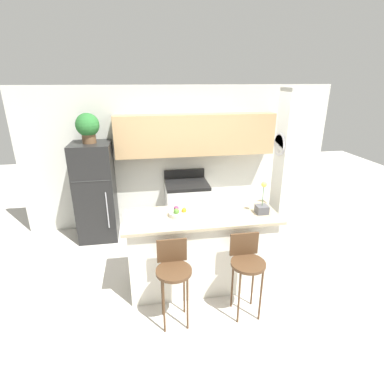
{
  "coord_description": "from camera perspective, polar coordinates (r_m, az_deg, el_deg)",
  "views": [
    {
      "loc": [
        -0.68,
        -3.35,
        2.65
      ],
      "look_at": [
        0.0,
        0.69,
        1.09
      ],
      "focal_mm": 28.0,
      "sensor_mm": 36.0,
      "label": 1
    }
  ],
  "objects": [
    {
      "name": "ground_plane",
      "position": [
        4.32,
        1.58,
        -16.99
      ],
      "size": [
        14.0,
        14.0,
        0.0
      ],
      "primitive_type": "plane",
      "color": "beige"
    },
    {
      "name": "wall_back",
      "position": [
        5.45,
        -1.03,
        8.34
      ],
      "size": [
        5.6,
        0.38,
        2.55
      ],
      "color": "silver",
      "rests_on": "ground_plane"
    },
    {
      "name": "pillar_right",
      "position": [
        4.3,
        17.85,
        1.22
      ],
      "size": [
        0.38,
        0.32,
        2.55
      ],
      "color": "silver",
      "rests_on": "ground_plane"
    },
    {
      "name": "counter_bar",
      "position": [
        4.02,
        1.66,
        -11.08
      ],
      "size": [
        1.95,
        0.73,
        1.04
      ],
      "color": "silver",
      "rests_on": "ground_plane"
    },
    {
      "name": "refrigerator",
      "position": [
        5.35,
        -17.88,
        0.01
      ],
      "size": [
        0.64,
        0.67,
        1.68
      ],
      "color": "black",
      "rests_on": "ground_plane"
    },
    {
      "name": "stove_range",
      "position": [
        5.49,
        -0.98,
        -2.68
      ],
      "size": [
        0.75,
        0.66,
        1.07
      ],
      "color": "white",
      "rests_on": "ground_plane"
    },
    {
      "name": "bar_stool_left",
      "position": [
        3.4,
        -3.56,
        -14.72
      ],
      "size": [
        0.4,
        0.4,
        0.99
      ],
      "color": "#4C331E",
      "rests_on": "ground_plane"
    },
    {
      "name": "bar_stool_right",
      "position": [
        3.57,
        10.4,
        -13.21
      ],
      "size": [
        0.4,
        0.4,
        0.99
      ],
      "color": "#4C331E",
      "rests_on": "ground_plane"
    },
    {
      "name": "potted_plant_on_fridge",
      "position": [
        5.08,
        -19.26,
        11.7
      ],
      "size": [
        0.37,
        0.37,
        0.47
      ],
      "color": "brown",
      "rests_on": "refrigerator"
    },
    {
      "name": "orchid_vase",
      "position": [
        3.89,
        13.2,
        -2.61
      ],
      "size": [
        0.15,
        0.15,
        0.42
      ],
      "color": "#4C4C51",
      "rests_on": "counter_bar"
    },
    {
      "name": "fruit_bowl",
      "position": [
        3.76,
        -2.47,
        -3.97
      ],
      "size": [
        0.27,
        0.27,
        0.11
      ],
      "color": "silver",
      "rests_on": "counter_bar"
    }
  ]
}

